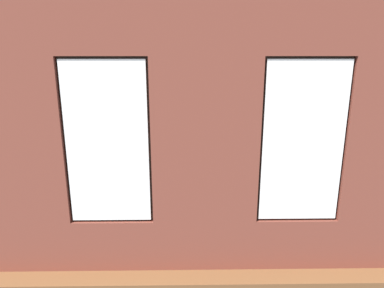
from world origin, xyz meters
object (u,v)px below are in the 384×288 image
(couch_by_window, at_px, (184,220))
(potted_plant_mid_room_small, at_px, (230,165))
(potted_plant_between_couches, at_px, (278,202))
(media_console, at_px, (44,191))
(cup_ceramic, at_px, (182,174))
(tv_flatscreen, at_px, (40,157))
(coffee_table, at_px, (177,176))
(papasan_chair, at_px, (150,148))
(potted_plant_beside_window_right, at_px, (39,208))
(table_plant_small, at_px, (176,168))
(potted_plant_corner_near_left, at_px, (303,140))
(candle_jar, at_px, (195,169))
(potted_plant_by_left_couch, at_px, (287,158))
(remote_silver, at_px, (155,176))
(potted_plant_near_tv, at_px, (52,196))
(remote_gray, at_px, (168,172))
(couch_left, at_px, (326,179))

(couch_by_window, distance_m, potted_plant_mid_room_small, 2.66)
(potted_plant_between_couches, bearing_deg, media_console, -17.47)
(cup_ceramic, bearing_deg, tv_flatscreen, 6.62)
(coffee_table, relative_size, potted_plant_between_couches, 1.49)
(tv_flatscreen, height_order, potted_plant_mid_room_small, tv_flatscreen)
(papasan_chair, relative_size, potted_plant_beside_window_right, 1.21)
(table_plant_small, distance_m, media_console, 2.50)
(couch_by_window, relative_size, potted_plant_corner_near_left, 1.46)
(candle_jar, distance_m, potted_plant_by_left_couch, 2.45)
(candle_jar, height_order, media_console, media_console)
(remote_silver, xyz_separation_m, potted_plant_near_tv, (1.49, 1.26, 0.15))
(cup_ceramic, height_order, tv_flatscreen, tv_flatscreen)
(potted_plant_between_couches, distance_m, potted_plant_mid_room_small, 2.47)
(tv_flatscreen, bearing_deg, cup_ceramic, -173.38)
(potted_plant_by_left_couch, bearing_deg, couch_by_window, 51.28)
(remote_gray, bearing_deg, table_plant_small, 108.38)
(remote_silver, bearing_deg, media_console, -59.49)
(remote_gray, xyz_separation_m, potted_plant_between_couches, (-1.73, 1.78, 0.16))
(candle_jar, relative_size, table_plant_small, 0.39)
(couch_by_window, distance_m, remote_gray, 1.86)
(coffee_table, bearing_deg, potted_plant_mid_room_small, -147.02)
(couch_left, relative_size, candle_jar, 18.59)
(coffee_table, distance_m, potted_plant_between_couches, 2.30)
(coffee_table, xyz_separation_m, cup_ceramic, (-0.10, 0.12, 0.10))
(potted_plant_between_couches, relative_size, potted_plant_mid_room_small, 1.68)
(papasan_chair, bearing_deg, cup_ceramic, 112.64)
(remote_silver, bearing_deg, table_plant_small, 129.12)
(remote_silver, distance_m, papasan_chair, 1.99)
(couch_by_window, height_order, cup_ceramic, couch_by_window)
(cup_ceramic, bearing_deg, potted_plant_by_left_couch, -150.60)
(cup_ceramic, xyz_separation_m, papasan_chair, (0.82, -1.96, -0.03))
(table_plant_small, bearing_deg, couch_left, 178.94)
(remote_gray, height_order, potted_plant_near_tv, potted_plant_near_tv)
(couch_left, relative_size, tv_flatscreen, 1.69)
(remote_silver, relative_size, potted_plant_corner_near_left, 0.13)
(table_plant_small, distance_m, papasan_chair, 1.98)
(papasan_chair, relative_size, potted_plant_between_couches, 1.21)
(coffee_table, distance_m, remote_silver, 0.43)
(cup_ceramic, height_order, potted_plant_mid_room_small, potted_plant_mid_room_small)
(potted_plant_between_couches, bearing_deg, tv_flatscreen, -17.51)
(potted_plant_corner_near_left, bearing_deg, media_console, 22.50)
(couch_by_window, height_order, potted_plant_mid_room_small, couch_by_window)
(coffee_table, bearing_deg, potted_plant_corner_near_left, -148.83)
(couch_by_window, relative_size, candle_jar, 19.73)
(couch_by_window, distance_m, couch_left, 3.26)
(couch_left, distance_m, candle_jar, 2.59)
(candle_jar, relative_size, remote_silver, 0.57)
(couch_left, relative_size, potted_plant_mid_room_small, 3.34)
(tv_flatscreen, bearing_deg, couch_by_window, 153.21)
(media_console, relative_size, potted_plant_mid_room_small, 1.92)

